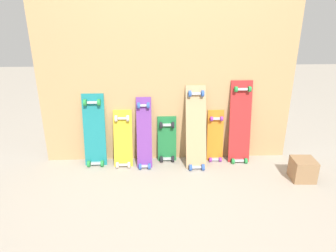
{
  "coord_description": "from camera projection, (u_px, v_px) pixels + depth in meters",
  "views": [
    {
      "loc": [
        -0.15,
        -3.17,
        1.66
      ],
      "look_at": [
        0.0,
        -0.07,
        0.44
      ],
      "focal_mm": 32.88,
      "sensor_mm": 36.0,
      "label": 1
    }
  ],
  "objects": [
    {
      "name": "ground_plane",
      "position": [
        168.0,
        160.0,
        3.56
      ],
      "size": [
        12.0,
        12.0,
        0.0
      ],
      "primitive_type": "plane",
      "color": "#A89E8E"
    },
    {
      "name": "wooden_crate",
      "position": [
        303.0,
        169.0,
        3.12
      ],
      "size": [
        0.23,
        0.23,
        0.22
      ],
      "primitive_type": "cube",
      "rotation": [
        0.0,
        0.0,
        -0.06
      ],
      "color": "#99724C",
      "rests_on": "ground"
    },
    {
      "name": "skateboard_red",
      "position": [
        240.0,
        125.0,
        3.41
      ],
      "size": [
        0.24,
        0.21,
        0.98
      ],
      "color": "#B22626",
      "rests_on": "ground"
    },
    {
      "name": "skateboard_natural",
      "position": [
        196.0,
        131.0,
        3.32
      ],
      "size": [
        0.22,
        0.34,
        0.93
      ],
      "color": "tan",
      "rests_on": "ground"
    },
    {
      "name": "plywood_wall_panel",
      "position": [
        167.0,
        83.0,
        3.3
      ],
      "size": [
        2.75,
        0.04,
        1.78
      ],
      "primitive_type": "cube",
      "color": "tan",
      "rests_on": "ground"
    },
    {
      "name": "skateboard_yellow",
      "position": [
        123.0,
        141.0,
        3.38
      ],
      "size": [
        0.2,
        0.25,
        0.67
      ],
      "color": "gold",
      "rests_on": "ground"
    },
    {
      "name": "skateboard_teal",
      "position": [
        94.0,
        133.0,
        3.35
      ],
      "size": [
        0.24,
        0.21,
        0.85
      ],
      "color": "#197A7F",
      "rests_on": "ground"
    },
    {
      "name": "skateboard_orange",
      "position": [
        215.0,
        139.0,
        3.48
      ],
      "size": [
        0.18,
        0.15,
        0.65
      ],
      "color": "orange",
      "rests_on": "ground"
    },
    {
      "name": "skateboard_purple",
      "position": [
        144.0,
        136.0,
        3.34
      ],
      "size": [
        0.16,
        0.29,
        0.81
      ],
      "color": "#6B338C",
      "rests_on": "ground"
    },
    {
      "name": "skateboard_green",
      "position": [
        167.0,
        142.0,
        3.47
      ],
      "size": [
        0.21,
        0.14,
        0.58
      ],
      "color": "#1E7238",
      "rests_on": "ground"
    }
  ]
}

